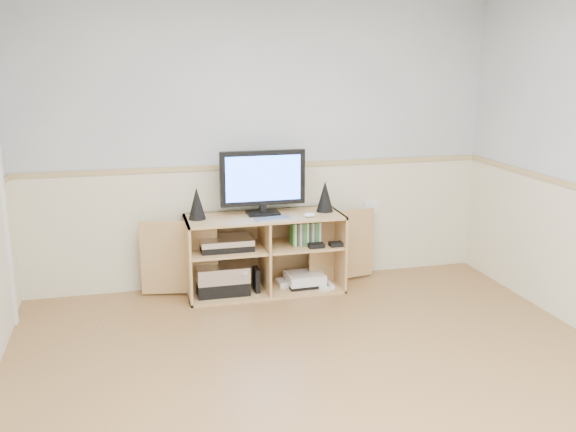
# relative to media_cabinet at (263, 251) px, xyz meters

# --- Properties ---
(room) EXTENTS (4.04, 4.54, 2.54)m
(room) POSITION_rel_media_cabinet_xyz_m (-0.03, -1.91, 0.88)
(room) COLOR #A17547
(room) RESTS_ON ground
(media_cabinet) EXTENTS (2.02, 0.48, 0.65)m
(media_cabinet) POSITION_rel_media_cabinet_xyz_m (0.00, 0.00, 0.00)
(media_cabinet) COLOR tan
(media_cabinet) RESTS_ON floor
(monitor) EXTENTS (0.70, 0.18, 0.53)m
(monitor) POSITION_rel_media_cabinet_xyz_m (0.00, -0.01, 0.61)
(monitor) COLOR black
(monitor) RESTS_ON media_cabinet
(speaker_left) EXTENTS (0.14, 0.14, 0.26)m
(speaker_left) POSITION_rel_media_cabinet_xyz_m (-0.55, -0.04, 0.45)
(speaker_left) COLOR black
(speaker_left) RESTS_ON media_cabinet
(speaker_right) EXTENTS (0.14, 0.14, 0.26)m
(speaker_right) POSITION_rel_media_cabinet_xyz_m (0.52, -0.04, 0.45)
(speaker_right) COLOR black
(speaker_right) RESTS_ON media_cabinet
(keyboard) EXTENTS (0.31, 0.15, 0.01)m
(keyboard) POSITION_rel_media_cabinet_xyz_m (0.04, -0.20, 0.32)
(keyboard) COLOR silver
(keyboard) RESTS_ON media_cabinet
(mouse) EXTENTS (0.10, 0.06, 0.04)m
(mouse) POSITION_rel_media_cabinet_xyz_m (0.35, -0.20, 0.34)
(mouse) COLOR white
(mouse) RESTS_ON media_cabinet
(av_components) EXTENTS (0.51, 0.32, 0.47)m
(av_components) POSITION_rel_media_cabinet_xyz_m (-0.35, -0.06, -0.11)
(av_components) COLOR black
(av_components) RESTS_ON media_cabinet
(game_consoles) EXTENTS (0.45, 0.30, 0.11)m
(game_consoles) POSITION_rel_media_cabinet_xyz_m (0.33, -0.07, -0.26)
(game_consoles) COLOR white
(game_consoles) RESTS_ON media_cabinet
(game_cases) EXTENTS (0.24, 0.14, 0.19)m
(game_cases) POSITION_rel_media_cabinet_xyz_m (0.34, -0.08, 0.15)
(game_cases) COLOR #3F8C3F
(game_cases) RESTS_ON media_cabinet
(wall_outlet) EXTENTS (0.12, 0.03, 0.12)m
(wall_outlet) POSITION_rel_media_cabinet_xyz_m (1.03, 0.20, 0.27)
(wall_outlet) COLOR white
(wall_outlet) RESTS_ON wall_back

